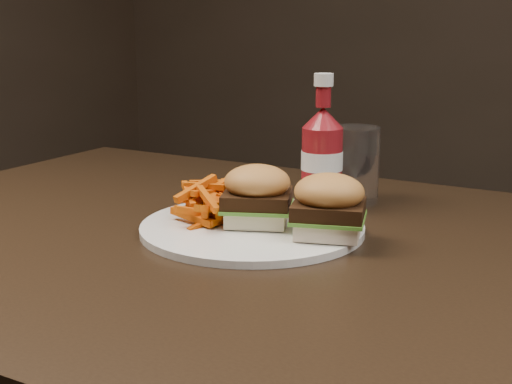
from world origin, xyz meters
The scene contains 7 objects.
dining_table centered at (0.00, 0.00, 0.73)m, with size 1.20×0.80×0.04m, color black.
plate centered at (-0.02, 0.02, 0.76)m, with size 0.29×0.29×0.01m, color white.
sandwich_half_a centered at (-0.02, 0.03, 0.77)m, with size 0.08×0.07×0.02m, color #F8E5B5.
sandwich_half_b centered at (0.08, 0.02, 0.77)m, with size 0.08×0.07×0.02m, color beige.
fries_pile centered at (-0.09, 0.03, 0.78)m, with size 0.11×0.11×0.05m, color #CE6C0C, non-canonical shape.
ketchup_bottle centered at (0.01, 0.17, 0.81)m, with size 0.06×0.06×0.12m, color maroon.
tumbler centered at (0.03, 0.23, 0.81)m, with size 0.07×0.07×0.11m, color white.
Camera 1 is at (0.41, -0.74, 1.02)m, focal length 50.00 mm.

